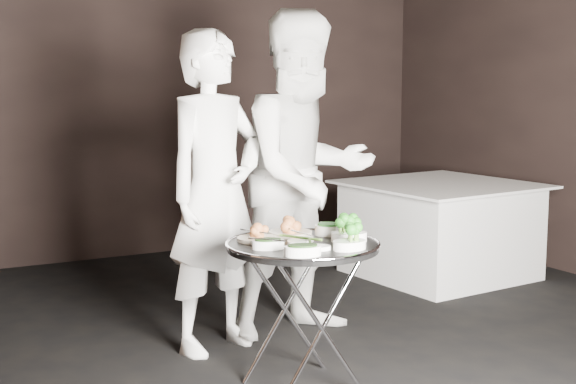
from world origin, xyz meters
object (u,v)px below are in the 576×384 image
waiter_left (215,192)px  dining_table (440,229)px  waiter_right (306,175)px  tray_stand (303,309)px  serving_tray (303,245)px

waiter_left → dining_table: (2.17, 0.74, -0.52)m
waiter_right → dining_table: (1.60, 0.74, -0.59)m
tray_stand → serving_tray: size_ratio=0.94×
waiter_left → dining_table: bearing=0.4°
serving_tray → dining_table: bearing=36.1°
dining_table → tray_stand: bearing=-143.9°
tray_stand → waiter_right: bearing=59.3°
waiter_right → dining_table: waiter_right is taller
tray_stand → serving_tray: 0.32m
tray_stand → serving_tray: bearing=-74.3°
dining_table → waiter_right: bearing=-155.1°
tray_stand → dining_table: size_ratio=0.56×
serving_tray → waiter_left: waiter_left is taller
serving_tray → waiter_right: bearing=59.3°
dining_table → waiter_left: bearing=-161.2°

